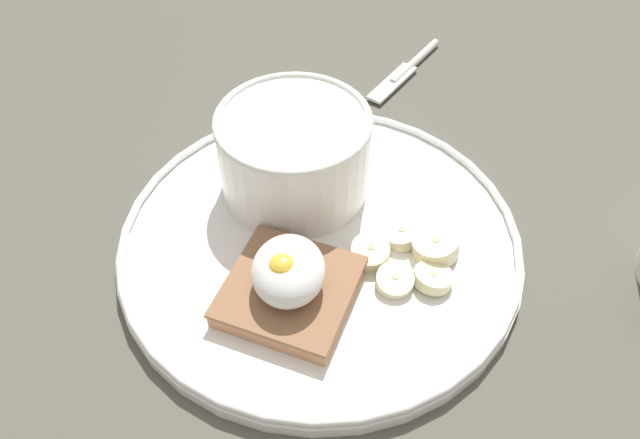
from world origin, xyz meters
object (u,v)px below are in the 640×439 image
Objects in this scene: banana_slice_right at (435,245)px; banana_slice_inner at (433,278)px; knife at (407,69)px; oatmeal_bowl at (294,153)px; banana_slice_left at (395,280)px; toast_slice at (290,291)px; banana_slice_back at (370,252)px; poached_egg at (288,270)px; banana_slice_front at (401,235)px.

banana_slice_right is 2.78cm from banana_slice_inner.
oatmeal_bowl is at bearing 150.15° from knife.
banana_slice_right reaches higher than banana_slice_inner.
banana_slice_left is 27.27cm from knife.
toast_slice is 7.33cm from banana_slice_left.
knife is (24.81, -4.23, -1.34)cm from banana_slice_back.
knife is (24.05, 0.48, -1.38)cm from banana_slice_right.
knife is at bearing -29.85° from oatmeal_bowl.
poached_egg reaches higher than banana_slice_back.
toast_slice is at bearing 123.05° from banana_slice_back.
banana_slice_back is at bearing 99.16° from banana_slice_right.
poached_egg is 1.95× the size of banana_slice_left.
poached_egg is at bearing -178.73° from oatmeal_bowl.
poached_egg is at bearing 113.26° from banana_slice_right.
banana_slice_front is 2.64cm from banana_slice_right.
banana_slice_front is at bearing -55.24° from poached_egg.
poached_egg is 7.80cm from banana_slice_left.
oatmeal_bowl is at bearing 58.21° from banana_slice_right.
banana_slice_back reaches higher than toast_slice.
banana_slice_front is 23.12cm from knife.
poached_egg reaches higher than banana_slice_right.
oatmeal_bowl is 4.03× the size of banana_slice_left.
knife is (27.12, -2.57, -1.15)cm from banana_slice_left.
banana_slice_right is (4.37, -10.26, -0.04)cm from toast_slice.
banana_slice_back is 25.20cm from knife.
poached_egg is at bearing 160.99° from knife.
banana_slice_inner is (1.68, -9.91, -2.58)cm from poached_egg.
poached_egg is 1.38× the size of banana_slice_right.
banana_slice_back reaches higher than knife.
banana_slice_back is 0.86× the size of banana_slice_right.
banana_slice_left is (-9.60, -7.48, -3.05)cm from oatmeal_bowl.
banana_slice_inner is (-2.74, 0.39, -0.23)cm from banana_slice_right.
banana_slice_front is at bearing -51.82° from banana_slice_back.
oatmeal_bowl reaches higher than banana_slice_inner.
banana_slice_right reaches higher than banana_slice_front.
banana_slice_front is 0.87× the size of banana_slice_inner.
banana_slice_inner is at bearing -179.80° from knife.
oatmeal_bowl reaches higher than banana_slice_back.
knife is (28.42, -9.78, -1.43)cm from toast_slice.
toast_slice reaches higher than knife.
toast_slice is at bearing 113.08° from banana_slice_right.
banana_slice_front is at bearing -124.05° from oatmeal_bowl.
knife is at bearing -9.67° from banana_slice_back.
toast_slice is at bearing 99.38° from banana_slice_inner.
banana_slice_back is at bearing -141.36° from oatmeal_bowl.
banana_slice_left is 2.69cm from banana_slice_inner.
banana_slice_front and banana_slice_inner have the same top height.
oatmeal_bowl is 10.97cm from poached_egg.
banana_slice_right is (-6.53, -10.53, -2.82)cm from oatmeal_bowl.
banana_slice_left is 4.34cm from banana_slice_right.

